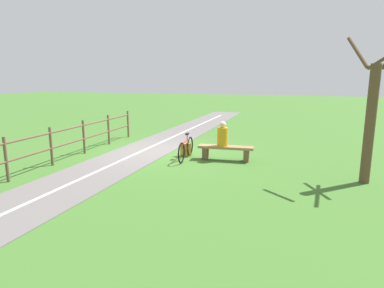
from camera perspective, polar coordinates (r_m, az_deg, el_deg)
ground_plane at (r=11.81m, az=-4.99°, el=-1.35°), size 80.00×80.00×0.00m
paved_path at (r=8.84m, az=-19.98°, el=-6.35°), size 2.76×36.03×0.02m
path_centre_line at (r=8.84m, az=-19.99°, el=-6.29°), size 0.71×32.00×0.00m
bench at (r=10.58m, az=5.84°, el=-1.10°), size 1.77×0.49×0.46m
person_seated at (r=10.50m, az=5.30°, el=1.50°), size 0.36×0.36×0.79m
bicycle at (r=10.63m, az=-1.06°, el=-0.83°), size 0.12×1.68×0.83m
backpack at (r=11.08m, az=-1.11°, el=-1.01°), size 0.36×0.36×0.44m
fence_roadside at (r=9.48m, az=-29.49°, el=-1.75°), size 0.39×13.41×1.16m
tree_far_right at (r=9.14m, az=28.65°, el=4.50°), size 1.48×1.47×3.99m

